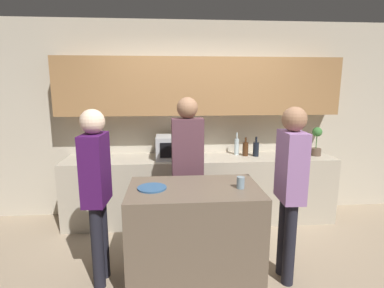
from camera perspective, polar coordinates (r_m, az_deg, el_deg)
ground_plane at (r=3.14m, az=4.54°, el=-24.84°), size 14.00×14.00×0.00m
back_wall at (r=4.20m, az=1.28°, el=6.98°), size 6.40×0.40×2.70m
back_counter at (r=4.16m, az=1.60°, el=-8.50°), size 3.60×0.62×0.89m
kitchen_island at (r=2.91m, az=0.41°, el=-16.98°), size 1.19×0.72×0.94m
microwave at (r=3.96m, az=-3.08°, el=-0.59°), size 0.52×0.39×0.30m
toaster at (r=4.09m, az=-17.90°, el=-1.62°), size 0.26×0.16×0.18m
potted_plant at (r=4.44m, az=22.62°, el=0.47°), size 0.14×0.14×0.40m
bottle_0 at (r=4.21m, az=8.49°, el=-0.43°), size 0.06×0.06×0.31m
bottle_1 at (r=4.16m, az=10.13°, el=-0.90°), size 0.08×0.08×0.26m
bottle_2 at (r=4.17m, az=12.08°, el=-0.90°), size 0.08×0.08×0.27m
plate_on_island at (r=2.71m, az=-7.63°, el=-8.28°), size 0.26×0.26×0.01m
cup_0 at (r=2.72m, az=9.23°, el=-7.24°), size 0.07×0.07×0.11m
person_left at (r=2.83m, az=-17.77°, el=-7.20°), size 0.22×0.35×1.64m
person_center at (r=3.29m, az=-0.87°, el=-3.16°), size 0.35×0.23×1.72m
person_right at (r=2.88m, az=18.22°, el=-6.66°), size 0.22×0.35×1.66m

